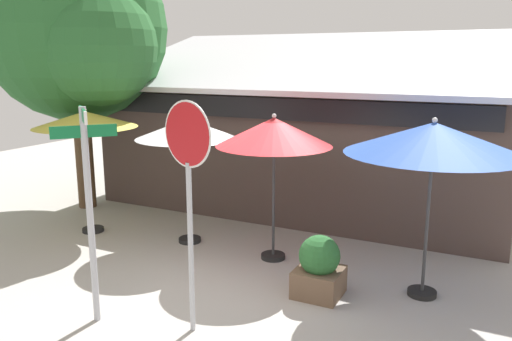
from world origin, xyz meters
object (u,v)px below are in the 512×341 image
at_px(patio_umbrella_mustard_left, 85,121).
at_px(patio_umbrella_royal_blue_far_right, 433,139).
at_px(street_sign_post, 88,194).
at_px(patio_umbrella_ivory_center, 187,130).
at_px(stop_sign, 188,172).
at_px(patio_umbrella_crimson_right, 274,133).
at_px(shade_tree, 79,32).
at_px(sidewalk_planter, 319,268).

xyz_separation_m(patio_umbrella_mustard_left, patio_umbrella_royal_blue_far_right, (6.70, 0.01, 0.09)).
bearing_deg(street_sign_post, patio_umbrella_mustard_left, 134.63).
bearing_deg(patio_umbrella_royal_blue_far_right, patio_umbrella_ivory_center, 175.17).
bearing_deg(stop_sign, street_sign_post, -164.54).
bearing_deg(patio_umbrella_crimson_right, shade_tree, 170.10).
xyz_separation_m(street_sign_post, stop_sign, (1.34, 0.37, 0.37)).
relative_size(stop_sign, shade_tree, 0.48).
distance_m(patio_umbrella_royal_blue_far_right, sidewalk_planter, 2.55).
xyz_separation_m(patio_umbrella_crimson_right, patio_umbrella_royal_blue_far_right, (2.68, -0.33, 0.13)).
height_order(patio_umbrella_mustard_left, shade_tree, shade_tree).
distance_m(shade_tree, sidewalk_planter, 7.77).
bearing_deg(patio_umbrella_royal_blue_far_right, street_sign_post, -144.46).
bearing_deg(shade_tree, stop_sign, -34.51).
relative_size(patio_umbrella_mustard_left, patio_umbrella_crimson_right, 0.98).
distance_m(patio_umbrella_ivory_center, patio_umbrella_royal_blue_far_right, 4.55).
bearing_deg(street_sign_post, stop_sign, 15.46).
xyz_separation_m(street_sign_post, patio_umbrella_royal_blue_far_right, (3.94, 2.81, 0.62)).
bearing_deg(sidewalk_planter, stop_sign, -123.70).
height_order(patio_umbrella_crimson_right, patio_umbrella_royal_blue_far_right, patio_umbrella_royal_blue_far_right).
relative_size(street_sign_post, patio_umbrella_royal_blue_far_right, 1.08).
distance_m(patio_umbrella_crimson_right, sidewalk_planter, 2.47).
bearing_deg(patio_umbrella_royal_blue_far_right, patio_umbrella_crimson_right, 172.89).
relative_size(stop_sign, patio_umbrella_mustard_left, 1.18).
xyz_separation_m(street_sign_post, patio_umbrella_ivory_center, (-0.59, 3.19, 0.42)).
height_order(stop_sign, patio_umbrella_crimson_right, stop_sign).
bearing_deg(patio_umbrella_ivory_center, stop_sign, -55.60).
bearing_deg(street_sign_post, shade_tree, 134.77).
height_order(patio_umbrella_ivory_center, patio_umbrella_royal_blue_far_right, patio_umbrella_royal_blue_far_right).
distance_m(street_sign_post, shade_tree, 6.19).
xyz_separation_m(patio_umbrella_ivory_center, shade_tree, (-3.45, 0.88, 1.92)).
height_order(street_sign_post, sidewalk_planter, street_sign_post).
bearing_deg(stop_sign, shade_tree, 145.49).
bearing_deg(sidewalk_planter, street_sign_post, -139.86).
bearing_deg(sidewalk_planter, patio_umbrella_mustard_left, 172.51).
distance_m(stop_sign, sidewalk_planter, 2.71).
distance_m(stop_sign, patio_umbrella_royal_blue_far_right, 3.57).
bearing_deg(sidewalk_planter, patio_umbrella_royal_blue_far_right, 26.07).
bearing_deg(patio_umbrella_ivory_center, sidewalk_planter, -19.31).
xyz_separation_m(stop_sign, patio_umbrella_crimson_right, (-0.08, 2.78, 0.13)).
relative_size(patio_umbrella_ivory_center, shade_tree, 0.40).
bearing_deg(patio_umbrella_ivory_center, patio_umbrella_crimson_right, -1.50).
height_order(patio_umbrella_ivory_center, patio_umbrella_crimson_right, patio_umbrella_crimson_right).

